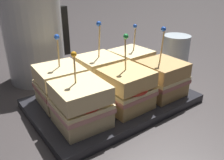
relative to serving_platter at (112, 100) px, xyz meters
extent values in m
plane|color=#383333|center=(0.00, 0.00, -0.01)|extent=(6.00, 6.00, 0.00)
cube|color=#232328|center=(0.00, 0.00, 0.00)|extent=(0.36, 0.24, 0.01)
cube|color=#232328|center=(0.00, 0.00, 0.01)|extent=(0.36, 0.24, 0.01)
cube|color=beige|center=(-0.11, -0.05, 0.02)|extent=(0.09, 0.09, 0.03)
cube|color=tan|center=(-0.11, -0.05, 0.05)|extent=(0.10, 0.10, 0.01)
cube|color=beige|center=(-0.11, -0.05, 0.05)|extent=(0.10, 0.10, 0.01)
cylinder|color=red|center=(-0.11, -0.07, 0.06)|extent=(0.06, 0.06, 0.00)
cube|color=beige|center=(-0.11, -0.05, 0.08)|extent=(0.09, 0.09, 0.03)
cylinder|color=tan|center=(-0.11, -0.04, 0.12)|extent=(0.00, 0.00, 0.07)
sphere|color=orange|center=(-0.11, -0.04, 0.15)|extent=(0.01, 0.01, 0.01)
cube|color=tan|center=(0.00, -0.05, 0.02)|extent=(0.09, 0.09, 0.03)
cube|color=tan|center=(0.00, -0.05, 0.05)|extent=(0.10, 0.10, 0.01)
cube|color=beige|center=(0.00, -0.05, 0.05)|extent=(0.10, 0.10, 0.01)
cylinder|color=red|center=(0.00, -0.07, 0.06)|extent=(0.07, 0.07, 0.00)
cube|color=#E0B771|center=(0.00, -0.05, 0.08)|extent=(0.09, 0.09, 0.03)
cylinder|color=tan|center=(0.00, -0.04, 0.12)|extent=(0.00, 0.01, 0.08)
sphere|color=green|center=(0.00, -0.04, 0.16)|extent=(0.01, 0.01, 0.01)
cube|color=tan|center=(0.10, -0.05, 0.02)|extent=(0.09, 0.09, 0.03)
cube|color=#B26B60|center=(0.10, -0.05, 0.05)|extent=(0.10, 0.10, 0.01)
cube|color=beige|center=(0.10, -0.05, 0.05)|extent=(0.09, 0.09, 0.01)
cube|color=tan|center=(0.10, -0.05, 0.07)|extent=(0.09, 0.09, 0.03)
cylinder|color=tan|center=(0.10, -0.05, 0.12)|extent=(0.00, 0.01, 0.09)
sphere|color=blue|center=(0.10, -0.05, 0.16)|extent=(0.01, 0.01, 0.01)
cube|color=beige|center=(-0.10, 0.05, 0.02)|extent=(0.10, 0.10, 0.03)
cube|color=#B26B60|center=(-0.10, 0.05, 0.05)|extent=(0.10, 0.10, 0.01)
cube|color=beige|center=(-0.10, 0.05, 0.05)|extent=(0.10, 0.10, 0.01)
cylinder|color=red|center=(-0.10, 0.03, 0.06)|extent=(0.06, 0.06, 0.00)
cube|color=beige|center=(-0.10, 0.05, 0.08)|extent=(0.10, 0.10, 0.03)
cylinder|color=tan|center=(-0.10, 0.05, 0.12)|extent=(0.00, 0.01, 0.08)
sphere|color=blue|center=(-0.10, 0.05, 0.16)|extent=(0.01, 0.01, 0.01)
cube|color=beige|center=(0.00, 0.05, 0.02)|extent=(0.09, 0.09, 0.03)
cube|color=tan|center=(0.00, 0.05, 0.05)|extent=(0.10, 0.10, 0.01)
cube|color=beige|center=(0.00, 0.05, 0.05)|extent=(0.09, 0.09, 0.01)
cylinder|color=red|center=(0.00, 0.04, 0.06)|extent=(0.06, 0.06, 0.00)
cube|color=beige|center=(0.00, 0.05, 0.08)|extent=(0.09, 0.09, 0.03)
cylinder|color=tan|center=(0.00, 0.05, 0.13)|extent=(0.00, 0.01, 0.09)
sphere|color=blue|center=(0.00, 0.05, 0.17)|extent=(0.01, 0.01, 0.01)
cube|color=beige|center=(0.10, 0.06, 0.02)|extent=(0.10, 0.10, 0.03)
cube|color=tan|center=(0.10, 0.06, 0.05)|extent=(0.10, 0.10, 0.01)
cube|color=beige|center=(0.10, 0.06, 0.05)|extent=(0.10, 0.10, 0.01)
cube|color=beige|center=(0.10, 0.06, 0.07)|extent=(0.10, 0.10, 0.03)
cylinder|color=tan|center=(0.11, 0.05, 0.12)|extent=(0.00, 0.01, 0.07)
sphere|color=blue|center=(0.11, 0.05, 0.15)|extent=(0.01, 0.01, 0.01)
cylinder|color=#B7BABF|center=(-0.08, 0.24, 0.11)|extent=(0.15, 0.15, 0.23)
cube|color=black|center=(0.01, 0.24, 0.12)|extent=(0.02, 0.02, 0.14)
cylinder|color=silver|center=(0.27, 0.05, 0.05)|extent=(0.08, 0.08, 0.11)
camera|label=1|loc=(-0.29, -0.39, 0.27)|focal=38.00mm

